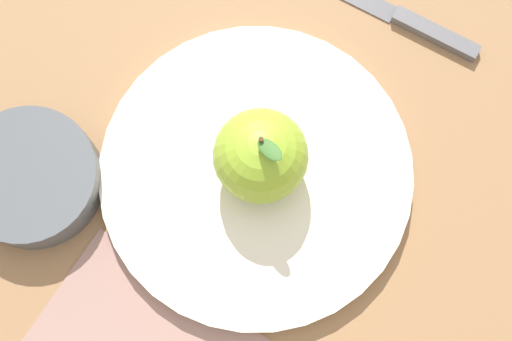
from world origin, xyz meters
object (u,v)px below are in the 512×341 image
at_px(dinner_plate, 256,173).
at_px(knife, 399,16).
at_px(apple, 261,156).
at_px(linen_napkin, 146,341).
at_px(side_bowl, 30,177).

bearing_deg(dinner_plate, knife, 98.91).
xyz_separation_m(dinner_plate, apple, (-0.00, 0.00, 0.05)).
xyz_separation_m(apple, knife, (-0.03, 0.19, -0.05)).
distance_m(dinner_plate, linen_napkin, 0.17).
height_order(apple, linen_napkin, apple).
height_order(side_bowl, knife, side_bowl).
distance_m(apple, linen_napkin, 0.18).
bearing_deg(knife, side_bowl, -103.95).
height_order(dinner_plate, linen_napkin, dinner_plate).
height_order(dinner_plate, apple, apple).
bearing_deg(side_bowl, linen_napkin, -3.29).
bearing_deg(linen_napkin, knife, 102.66).
relative_size(dinner_plate, knife, 1.44).
bearing_deg(apple, knife, 99.12).
distance_m(side_bowl, linen_napkin, 0.17).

